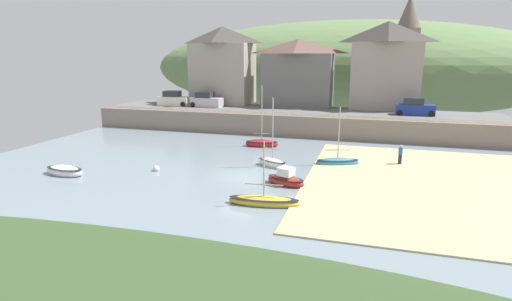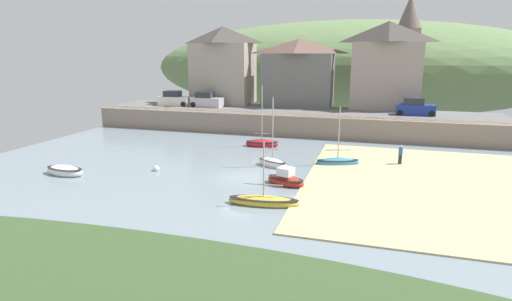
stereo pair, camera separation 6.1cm
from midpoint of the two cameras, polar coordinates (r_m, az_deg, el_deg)
The scene contains 18 objects.
ground at distance 21.98m, azimuth -7.22°, elevation -10.82°, with size 48.00×41.00×0.61m.
quay_seawall at distance 47.00m, azimuth 4.40°, elevation 3.93°, with size 48.00×9.40×2.40m.
hillside_backdrop at distance 83.25m, azimuth 13.04°, elevation 11.26°, with size 80.00×44.00×18.10m.
waterfront_building_left at distance 56.85m, azimuth -4.74°, elevation 11.96°, with size 8.23×5.94×10.33m.
waterfront_building_centre at distance 54.01m, azimuth 5.91°, elevation 10.94°, with size 9.26×5.03×8.63m.
waterfront_building_right at distance 53.06m, azimuth 17.85°, elevation 11.41°, with size 8.48×4.59×10.57m.
church_with_spire at distance 57.14m, azimuth 20.47°, elevation 13.21°, with size 3.00×3.00×14.10m.
sailboat_nearest_shore at distance 33.63m, azimuth 2.28°, elevation -1.74°, with size 3.00×2.12×5.95m.
sailboat_far_left at distance 34.74m, azimuth -25.45°, elevation -2.64°, with size 3.49×1.70×0.96m.
sailboat_blue_trim at distance 40.91m, azimuth 0.77°, elevation 1.03°, with size 3.49×1.79×6.33m.
motorboat_with_cabin at distance 34.80m, azimuth 11.39°, elevation -1.57°, with size 3.83×2.22×5.12m.
rowboat_small_beached at distance 25.32m, azimuth 1.05°, elevation -7.14°, with size 4.62×1.69×4.21m.
sailboat_tall_mast at distance 29.12m, azimuth 4.18°, elevation -4.14°, with size 3.19×2.22×1.47m.
parked_car_near_slipway at distance 55.28m, azimuth -11.57°, elevation 7.07°, with size 4.24×2.07×1.95m.
parked_car_by_wall at distance 53.25m, azimuth -7.06°, elevation 7.01°, with size 4.18×1.89×1.95m.
parked_car_end_of_row at distance 49.10m, azimuth 21.47°, elevation 5.62°, with size 4.12×1.82×1.95m.
person_on_slipway at distance 36.00m, azimuth 19.67°, elevation -0.42°, with size 0.34×0.34×1.62m.
mooring_buoy at distance 33.44m, azimuth -13.96°, elevation -2.52°, with size 0.53×0.53×0.53m.
Camera 1 is at (9.58, -27.84, 9.20)m, focal length 28.32 mm.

